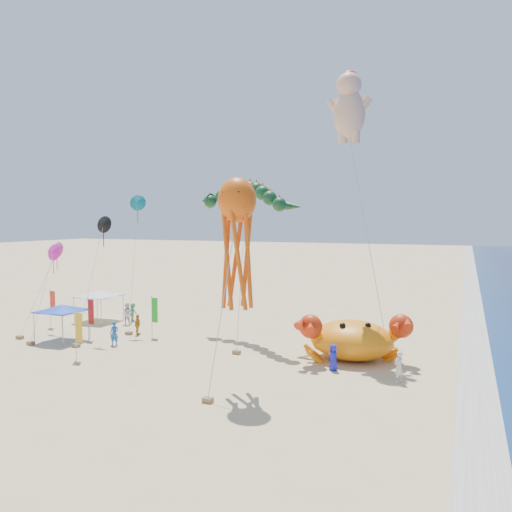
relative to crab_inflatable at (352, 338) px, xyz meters
The scene contains 11 objects.
ground 5.26m from the crab_inflatable, 156.49° to the right, with size 320.00×320.00×0.00m, color #D1B784.
foam_strip 7.74m from the crab_inflatable, 15.41° to the right, with size 320.00×320.00×0.00m, color silver.
crab_inflatable is the anchor object (origin of this frame).
dragon_kite 13.43m from the crab_inflatable, 158.78° to the left, with size 10.07×8.02×11.59m.
cherub_kite 15.79m from the crab_inflatable, 108.58° to the left, with size 4.60×3.02×19.14m.
octopus_kite 11.22m from the crab_inflatable, 120.83° to the right, with size 2.07×3.79×11.19m.
canopy_blue 21.20m from the crab_inflatable, behind, with size 3.27×3.27×2.71m.
canopy_white 23.69m from the crab_inflatable, behind, with size 3.53×3.53×2.71m.
feather_flags 19.05m from the crab_inflatable, behind, with size 10.50×7.16×3.20m.
beachgoers 13.99m from the crab_inflatable, behind, with size 24.58×9.13×1.88m.
small_kites 21.74m from the crab_inflatable, behind, with size 7.59×7.75×11.05m.
Camera 1 is at (11.28, -29.34, 8.96)m, focal length 35.00 mm.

